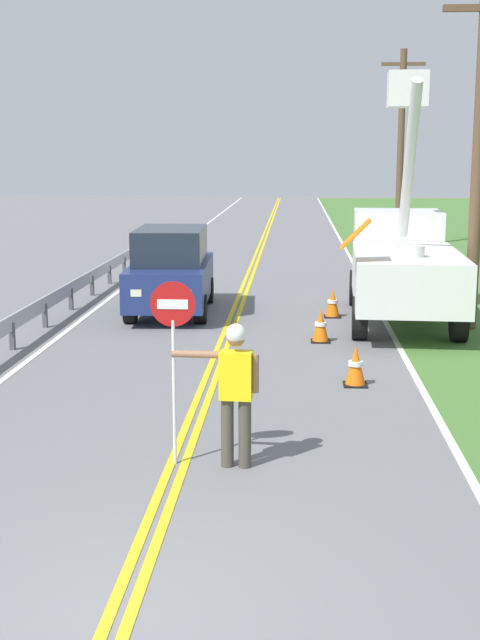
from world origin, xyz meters
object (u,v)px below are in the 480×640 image
object	(u,v)px
traffic_cone_tail	(333,303)
traffic_cone_lead	(356,366)
stop_sign_paddle	(173,331)
traffic_cone_mid	(321,326)
utility_pole_mid	(401,146)
utility_pole_near	(479,152)
oncoming_suv_nearest	(171,270)
flagger_worker	(235,386)
utility_bucket_truck	(402,259)

from	to	relation	value
traffic_cone_tail	traffic_cone_lead	bearing A→B (deg)	-88.91
stop_sign_paddle	traffic_cone_mid	size ratio (longest dim) A/B	3.33
utility_pole_mid	traffic_cone_tail	bearing A→B (deg)	-101.92
utility_pole_near	traffic_cone_tail	size ratio (longest dim) A/B	10.73
traffic_cone_mid	oncoming_suv_nearest	bearing A→B (deg)	138.11
utility_pole_near	utility_pole_mid	xyz separation A→B (m)	(0.43, 17.64, 0.34)
flagger_worker	traffic_cone_mid	size ratio (longest dim) A/B	2.61
oncoming_suv_nearest	traffic_cone_lead	world-z (taller)	oncoming_suv_nearest
traffic_cone_mid	traffic_cone_lead	bearing A→B (deg)	-81.94
utility_pole_mid	traffic_cone_mid	bearing A→B (deg)	-101.27
utility_pole_near	traffic_cone_mid	world-z (taller)	utility_pole_near
utility_pole_near	utility_pole_mid	distance (m)	17.65
utility_bucket_truck	traffic_cone_lead	bearing A→B (deg)	-103.46
utility_bucket_truck	oncoming_suv_nearest	xyz separation A→B (m)	(-5.60, 0.42, -0.36)
utility_pole_mid	traffic_cone_lead	bearing A→B (deg)	-98.39
stop_sign_paddle	traffic_cone_tail	bearing A→B (deg)	76.68
traffic_cone_lead	traffic_cone_tail	size ratio (longest dim) A/B	1.00
utility_bucket_truck	traffic_cone_lead	world-z (taller)	utility_bucket_truck
oncoming_suv_nearest	traffic_cone_mid	xyz separation A→B (m)	(3.61, -3.23, -0.72)
traffic_cone_tail	stop_sign_paddle	bearing A→B (deg)	-103.32
traffic_cone_tail	traffic_cone_mid	bearing A→B (deg)	-97.42
stop_sign_paddle	traffic_cone_lead	world-z (taller)	stop_sign_paddle
traffic_cone_lead	utility_pole_near	bearing A→B (deg)	60.06
utility_pole_mid	traffic_cone_tail	size ratio (longest dim) A/B	11.69
flagger_worker	traffic_cone_lead	distance (m)	4.41
flagger_worker	utility_pole_near	bearing A→B (deg)	62.59
utility_pole_near	utility_pole_mid	bearing A→B (deg)	88.61
utility_pole_near	oncoming_suv_nearest	bearing A→B (deg)	167.06
flagger_worker	oncoming_suv_nearest	world-z (taller)	oncoming_suv_nearest
stop_sign_paddle	traffic_cone_mid	distance (m)	7.77
traffic_cone_mid	traffic_cone_tail	xyz separation A→B (m)	(0.37, 2.84, 0.00)
stop_sign_paddle	utility_bucket_truck	distance (m)	10.96
oncoming_suv_nearest	utility_pole_mid	xyz separation A→B (m)	(7.45, 16.03, 3.21)
utility_pole_near	traffic_cone_lead	size ratio (longest dim) A/B	10.73
stop_sign_paddle	utility_pole_mid	size ratio (longest dim) A/B	0.28
utility_pole_near	traffic_cone_tail	bearing A→B (deg)	158.26
utility_pole_mid	traffic_cone_tail	world-z (taller)	utility_pole_mid
stop_sign_paddle	utility_bucket_truck	world-z (taller)	utility_bucket_truck
traffic_cone_mid	traffic_cone_tail	distance (m)	2.86
flagger_worker	traffic_cone_lead	size ratio (longest dim) A/B	2.61
oncoming_suv_nearest	utility_pole_near	distance (m)	7.75
traffic_cone_lead	flagger_worker	bearing A→B (deg)	-113.99
utility_bucket_truck	oncoming_suv_nearest	distance (m)	5.62
flagger_worker	traffic_cone_lead	xyz separation A→B (m)	(1.77, 3.97, -0.71)
traffic_cone_mid	traffic_cone_tail	size ratio (longest dim) A/B	1.00
utility_bucket_truck	utility_pole_near	distance (m)	3.12
flagger_worker	utility_pole_mid	xyz separation A→B (m)	(5.12, 26.69, 3.23)
flagger_worker	utility_pole_mid	distance (m)	27.36
utility_pole_near	traffic_cone_tail	xyz separation A→B (m)	(-3.04, 1.21, -3.60)
utility_bucket_truck	flagger_worker	bearing A→B (deg)	-107.70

